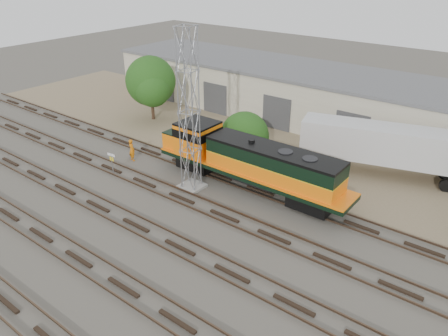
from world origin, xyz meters
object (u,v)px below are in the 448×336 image
Objects in this scene: locomotive at (248,161)px; semi_trailer at (391,146)px; signal_tower at (189,115)px; worker at (132,150)px.

semi_trailer is (7.89, 8.55, 0.34)m from locomotive.
locomotive reaches higher than semi_trailer.
signal_tower reaches higher than worker.
locomotive is 8.28× the size of worker.
semi_trailer is at bearing 47.31° from locomotive.
semi_trailer is at bearing 44.99° from signal_tower.
locomotive is at bearing -155.22° from worker.
signal_tower is 8.87m from worker.
signal_tower is 6.14× the size of worker.
signal_tower is 0.88× the size of semi_trailer.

